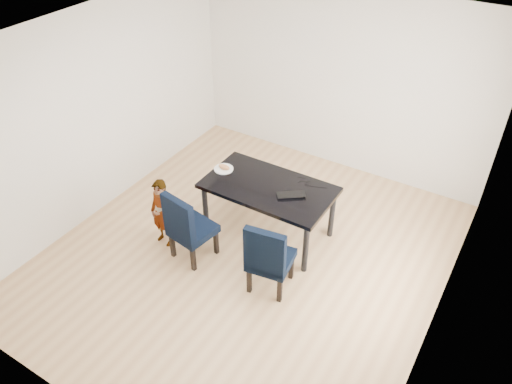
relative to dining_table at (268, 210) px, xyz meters
The scene contains 14 objects.
floor 0.63m from the dining_table, 90.00° to the right, with size 4.50×5.00×0.01m, color tan.
ceiling 2.38m from the dining_table, 90.00° to the right, with size 4.50×5.00×0.01m, color white.
wall_back 2.23m from the dining_table, 90.00° to the left, with size 4.50×0.01×2.70m, color white.
wall_front 3.16m from the dining_table, 90.00° to the right, with size 4.50×0.01×2.70m, color silver.
wall_left 2.51m from the dining_table, 167.50° to the right, with size 0.01×5.00×2.70m, color white.
wall_right 2.51m from the dining_table, 12.50° to the right, with size 0.01×5.00×2.70m, color white.
dining_table is the anchor object (origin of this frame).
chair_left 1.01m from the dining_table, 124.17° to the right, with size 0.47×0.48×0.97m, color black.
chair_right 0.93m from the dining_table, 57.86° to the right, with size 0.46×0.48×0.97m, color black.
child 1.33m from the dining_table, 140.74° to the right, with size 0.34×0.23×0.94m, color orange.
plate 0.78m from the dining_table, behind, with size 0.25×0.25×0.01m, color white.
sandwich 0.79m from the dining_table, behind, with size 0.16×0.08×0.07m, color #B67241.
laptop 0.49m from the dining_table, ahead, with size 0.34×0.22×0.03m, color black.
cable_tangle 0.57m from the dining_table, 39.05° to the left, with size 0.14×0.14×0.01m, color black.
Camera 1 is at (2.45, -3.81, 4.36)m, focal length 35.00 mm.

